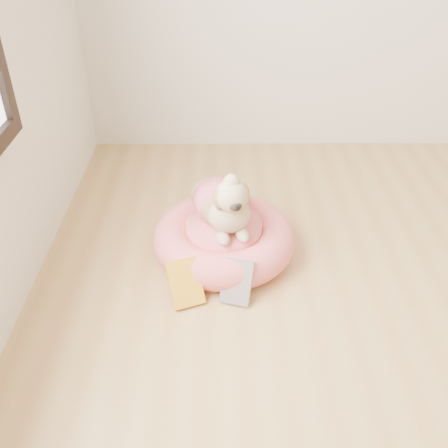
{
  "coord_description": "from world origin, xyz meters",
  "views": [
    {
      "loc": [
        -1.2,
        -0.7,
        1.42
      ],
      "look_at": [
        -1.19,
        1.06,
        0.19
      ],
      "focal_mm": 40.0,
      "sensor_mm": 36.0,
      "label": 1
    }
  ],
  "objects_px": {
    "pet_bed": "(224,239)",
    "book_white": "(237,282)",
    "book_yellow": "(185,283)",
    "dog": "(224,192)"
  },
  "relations": [
    {
      "from": "dog",
      "to": "book_yellow",
      "type": "distance_m",
      "value": 0.42
    },
    {
      "from": "dog",
      "to": "book_white",
      "type": "distance_m",
      "value": 0.39
    },
    {
      "from": "book_yellow",
      "to": "book_white",
      "type": "distance_m",
      "value": 0.21
    },
    {
      "from": "dog",
      "to": "book_white",
      "type": "height_order",
      "value": "dog"
    },
    {
      "from": "pet_bed",
      "to": "book_yellow",
      "type": "distance_m",
      "value": 0.34
    },
    {
      "from": "pet_bed",
      "to": "dog",
      "type": "xyz_separation_m",
      "value": [
        0.0,
        0.0,
        0.24
      ]
    },
    {
      "from": "pet_bed",
      "to": "book_white",
      "type": "height_order",
      "value": "book_white"
    },
    {
      "from": "pet_bed",
      "to": "book_white",
      "type": "distance_m",
      "value": 0.3
    },
    {
      "from": "dog",
      "to": "book_yellow",
      "type": "bearing_deg",
      "value": -131.24
    },
    {
      "from": "pet_bed",
      "to": "book_white",
      "type": "bearing_deg",
      "value": -80.64
    }
  ]
}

